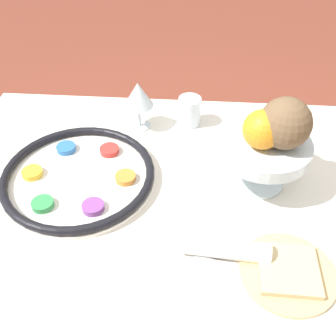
{
  "coord_description": "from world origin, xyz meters",
  "views": [
    {
      "loc": [
        0.02,
        -0.61,
        1.37
      ],
      "look_at": [
        -0.03,
        0.05,
        0.76
      ],
      "focal_mm": 42.0,
      "sensor_mm": 36.0,
      "label": 1
    }
  ],
  "objects_px": {
    "orange_fruit": "(263,129)",
    "cup_mid": "(257,123)",
    "seder_plate": "(79,176)",
    "wine_glass": "(138,96)",
    "cup_near": "(189,111)",
    "bread_plate": "(288,272)",
    "napkin_roll": "(226,249)",
    "fruit_stand": "(263,150)",
    "coconut": "(285,123)"
  },
  "relations": [
    {
      "from": "orange_fruit",
      "to": "cup_mid",
      "type": "distance_m",
      "value": 0.23
    },
    {
      "from": "seder_plate",
      "to": "wine_glass",
      "type": "relative_size",
      "value": 2.64
    },
    {
      "from": "orange_fruit",
      "to": "cup_near",
      "type": "xyz_separation_m",
      "value": [
        -0.15,
        0.24,
        -0.12
      ]
    },
    {
      "from": "bread_plate",
      "to": "napkin_roll",
      "type": "xyz_separation_m",
      "value": [
        -0.11,
        0.03,
        0.01
      ]
    },
    {
      "from": "fruit_stand",
      "to": "coconut",
      "type": "distance_m",
      "value": 0.09
    },
    {
      "from": "bread_plate",
      "to": "cup_mid",
      "type": "height_order",
      "value": "cup_mid"
    },
    {
      "from": "napkin_roll",
      "to": "cup_near",
      "type": "relative_size",
      "value": 2.13
    },
    {
      "from": "orange_fruit",
      "to": "bread_plate",
      "type": "distance_m",
      "value": 0.28
    },
    {
      "from": "wine_glass",
      "to": "napkin_roll",
      "type": "height_order",
      "value": "wine_glass"
    },
    {
      "from": "wine_glass",
      "to": "orange_fruit",
      "type": "xyz_separation_m",
      "value": [
        0.29,
        -0.21,
        0.06
      ]
    },
    {
      "from": "cup_near",
      "to": "orange_fruit",
      "type": "bearing_deg",
      "value": -56.88
    },
    {
      "from": "fruit_stand",
      "to": "cup_mid",
      "type": "relative_size",
      "value": 2.59
    },
    {
      "from": "wine_glass",
      "to": "cup_mid",
      "type": "bearing_deg",
      "value": -3.35
    },
    {
      "from": "bread_plate",
      "to": "orange_fruit",
      "type": "bearing_deg",
      "value": 101.25
    },
    {
      "from": "seder_plate",
      "to": "bread_plate",
      "type": "relative_size",
      "value": 1.96
    },
    {
      "from": "cup_mid",
      "to": "bread_plate",
      "type": "bearing_deg",
      "value": -86.92
    },
    {
      "from": "orange_fruit",
      "to": "bread_plate",
      "type": "relative_size",
      "value": 0.46
    },
    {
      "from": "seder_plate",
      "to": "wine_glass",
      "type": "xyz_separation_m",
      "value": [
        0.12,
        0.22,
        0.08
      ]
    },
    {
      "from": "coconut",
      "to": "cup_mid",
      "type": "bearing_deg",
      "value": 96.25
    },
    {
      "from": "wine_glass",
      "to": "seder_plate",
      "type": "bearing_deg",
      "value": -117.14
    },
    {
      "from": "wine_glass",
      "to": "coconut",
      "type": "height_order",
      "value": "coconut"
    },
    {
      "from": "wine_glass",
      "to": "coconut",
      "type": "bearing_deg",
      "value": -31.56
    },
    {
      "from": "orange_fruit",
      "to": "napkin_roll",
      "type": "relative_size",
      "value": 0.49
    },
    {
      "from": "seder_plate",
      "to": "coconut",
      "type": "distance_m",
      "value": 0.48
    },
    {
      "from": "seder_plate",
      "to": "cup_mid",
      "type": "xyz_separation_m",
      "value": [
        0.43,
        0.21,
        0.02
      ]
    },
    {
      "from": "cup_near",
      "to": "seder_plate",
      "type": "bearing_deg",
      "value": -135.0
    },
    {
      "from": "bread_plate",
      "to": "cup_mid",
      "type": "relative_size",
      "value": 2.27
    },
    {
      "from": "seder_plate",
      "to": "coconut",
      "type": "bearing_deg",
      "value": 2.61
    },
    {
      "from": "bread_plate",
      "to": "napkin_roll",
      "type": "height_order",
      "value": "napkin_roll"
    },
    {
      "from": "wine_glass",
      "to": "cup_mid",
      "type": "relative_size",
      "value": 1.69
    },
    {
      "from": "wine_glass",
      "to": "cup_near",
      "type": "distance_m",
      "value": 0.15
    },
    {
      "from": "seder_plate",
      "to": "orange_fruit",
      "type": "relative_size",
      "value": 4.24
    },
    {
      "from": "coconut",
      "to": "bread_plate",
      "type": "height_order",
      "value": "coconut"
    },
    {
      "from": "napkin_roll",
      "to": "cup_mid",
      "type": "distance_m",
      "value": 0.4
    },
    {
      "from": "fruit_stand",
      "to": "napkin_roll",
      "type": "xyz_separation_m",
      "value": [
        -0.08,
        -0.22,
        -0.07
      ]
    },
    {
      "from": "coconut",
      "to": "bread_plate",
      "type": "relative_size",
      "value": 0.6
    },
    {
      "from": "seder_plate",
      "to": "fruit_stand",
      "type": "relative_size",
      "value": 1.72
    },
    {
      "from": "wine_glass",
      "to": "fruit_stand",
      "type": "xyz_separation_m",
      "value": [
        0.3,
        -0.2,
        -0.0
      ]
    },
    {
      "from": "seder_plate",
      "to": "bread_plate",
      "type": "distance_m",
      "value": 0.5
    },
    {
      "from": "bread_plate",
      "to": "seder_plate",
      "type": "bearing_deg",
      "value": 153.86
    },
    {
      "from": "cup_mid",
      "to": "orange_fruit",
      "type": "bearing_deg",
      "value": -97.0
    },
    {
      "from": "napkin_roll",
      "to": "cup_near",
      "type": "distance_m",
      "value": 0.45
    },
    {
      "from": "seder_plate",
      "to": "bread_plate",
      "type": "height_order",
      "value": "seder_plate"
    },
    {
      "from": "coconut",
      "to": "napkin_roll",
      "type": "xyz_separation_m",
      "value": [
        -0.11,
        -0.21,
        -0.15
      ]
    },
    {
      "from": "coconut",
      "to": "cup_near",
      "type": "bearing_deg",
      "value": 130.81
    },
    {
      "from": "fruit_stand",
      "to": "bread_plate",
      "type": "relative_size",
      "value": 1.14
    },
    {
      "from": "bread_plate",
      "to": "cup_mid",
      "type": "distance_m",
      "value": 0.43
    },
    {
      "from": "bread_plate",
      "to": "napkin_roll",
      "type": "distance_m",
      "value": 0.12
    },
    {
      "from": "fruit_stand",
      "to": "bread_plate",
      "type": "bearing_deg",
      "value": -82.31
    },
    {
      "from": "cup_mid",
      "to": "napkin_roll",
      "type": "bearing_deg",
      "value": -103.11
    }
  ]
}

